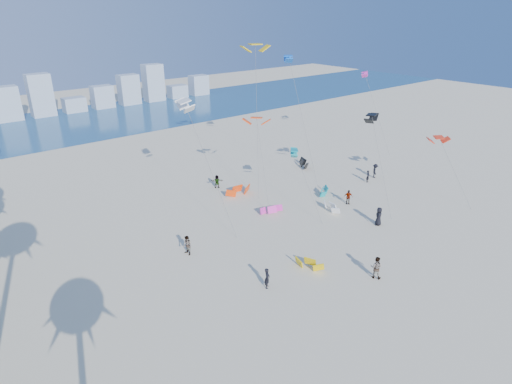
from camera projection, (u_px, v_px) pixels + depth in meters
ground at (374, 338)px, 28.50m from camera, size 220.00×220.00×0.00m
ocean at (52, 127)px, 79.57m from camera, size 220.00×220.00×0.00m
kitesurfer_near at (267, 278)px, 33.40m from camera, size 0.74×0.74×1.73m
kitesurfer_mid at (376, 267)px, 34.60m from camera, size 1.09×1.17×1.92m
kitesurfers_far at (310, 195)px, 48.17m from camera, size 29.63×19.59×1.92m
grounded_kites at (288, 195)px, 49.30m from camera, size 19.48×21.31×1.05m
flying_kites at (295, 93)px, 46.40m from camera, size 35.64×22.20×17.15m
distant_skyline at (28, 102)px, 84.75m from camera, size 85.00×3.00×8.40m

